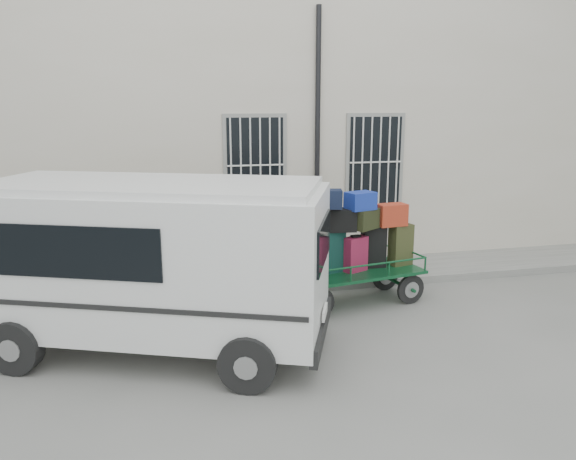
% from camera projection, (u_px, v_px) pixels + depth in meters
% --- Properties ---
extents(ground, '(80.00, 80.00, 0.00)m').
position_uv_depth(ground, '(311.00, 320.00, 9.66)').
color(ground, slate).
rests_on(ground, ground).
extents(building, '(24.00, 5.15, 6.00)m').
position_uv_depth(building, '(253.00, 129.00, 14.21)').
color(building, beige).
rests_on(building, ground).
extents(sidewalk, '(24.00, 1.70, 0.15)m').
position_uv_depth(sidewalk, '(282.00, 278.00, 11.73)').
color(sidewalk, slate).
rests_on(sidewalk, ground).
extents(luggage_cart, '(2.94, 1.51, 2.18)m').
position_uv_depth(luggage_cart, '(351.00, 246.00, 10.19)').
color(luggage_cart, black).
rests_on(luggage_cart, ground).
extents(van, '(5.46, 3.87, 2.56)m').
position_uv_depth(van, '(153.00, 256.00, 8.19)').
color(van, white).
rests_on(van, ground).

